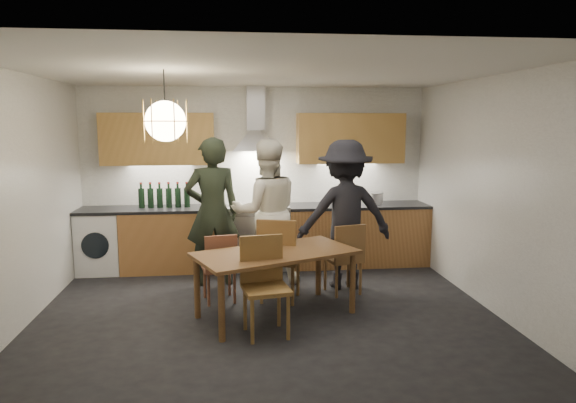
{
  "coord_description": "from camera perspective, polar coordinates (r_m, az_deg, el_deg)",
  "views": [
    {
      "loc": [
        -0.37,
        -5.32,
        2.09
      ],
      "look_at": [
        0.27,
        0.4,
        1.2
      ],
      "focal_mm": 32.0,
      "sensor_mm": 36.0,
      "label": 1
    }
  ],
  "objects": [
    {
      "name": "person_left",
      "position": [
        6.64,
        -8.38,
        -1.16
      ],
      "size": [
        0.75,
        0.54,
        1.91
      ],
      "primitive_type": "imported",
      "rotation": [
        0.0,
        0.0,
        3.27
      ],
      "color": "black",
      "rests_on": "ground"
    },
    {
      "name": "chair_back_mid",
      "position": [
        5.97,
        -1.07,
        -5.92
      ],
      "size": [
        0.57,
        0.57,
        1.0
      ],
      "rotation": [
        0.0,
        0.0,
        2.84
      ],
      "color": "brown",
      "rests_on": "ground"
    },
    {
      "name": "person_right",
      "position": [
        6.52,
        6.33,
        -1.44
      ],
      "size": [
        1.24,
        0.75,
        1.88
      ],
      "primitive_type": "imported",
      "rotation": [
        0.0,
        0.0,
        3.19
      ],
      "color": "black",
      "rests_on": "ground"
    },
    {
      "name": "room_shell",
      "position": [
        5.34,
        -2.44,
        4.68
      ],
      "size": [
        5.02,
        4.52,
        2.61
      ],
      "color": "white",
      "rests_on": "ground"
    },
    {
      "name": "stock_pot",
      "position": [
        7.67,
        9.67,
        0.33
      ],
      "size": [
        0.3,
        0.3,
        0.16
      ],
      "primitive_type": "cylinder",
      "rotation": [
        0.0,
        0.0,
        0.43
      ],
      "color": "silver",
      "rests_on": "counter_run"
    },
    {
      "name": "range_stove",
      "position": [
        7.45,
        -3.41,
        -4.0
      ],
      "size": [
        0.9,
        0.6,
        0.92
      ],
      "color": "silver",
      "rests_on": "ground"
    },
    {
      "name": "counter_run",
      "position": [
        7.46,
        -3.23,
        -3.93
      ],
      "size": [
        5.0,
        0.62,
        0.9
      ],
      "color": "#BA8047",
      "rests_on": "ground"
    },
    {
      "name": "mixing_bowl",
      "position": [
        7.47,
        5.61,
        -0.14
      ],
      "size": [
        0.29,
        0.29,
        0.07
      ],
      "primitive_type": "imported",
      "rotation": [
        0.0,
        0.0,
        -0.01
      ],
      "color": "silver",
      "rests_on": "counter_run"
    },
    {
      "name": "chair_back_left",
      "position": [
        6.03,
        -7.56,
        -6.85
      ],
      "size": [
        0.44,
        0.44,
        0.82
      ],
      "rotation": [
        0.0,
        0.0,
        3.34
      ],
      "color": "brown",
      "rests_on": "ground"
    },
    {
      "name": "person_mid",
      "position": [
        6.66,
        -2.45,
        -1.18
      ],
      "size": [
        0.98,
        0.8,
        1.88
      ],
      "primitive_type": "imported",
      "rotation": [
        0.0,
        0.0,
        3.24
      ],
      "color": "silver",
      "rests_on": "ground"
    },
    {
      "name": "wall_fixtures",
      "position": [
        7.39,
        -3.56,
        7.09
      ],
      "size": [
        4.3,
        0.54,
        1.1
      ],
      "color": "tan",
      "rests_on": "ground"
    },
    {
      "name": "chair_back_right",
      "position": [
        6.29,
        6.46,
        -5.85
      ],
      "size": [
        0.49,
        0.49,
        0.88
      ],
      "rotation": [
        0.0,
        0.0,
        3.4
      ],
      "color": "brown",
      "rests_on": "ground"
    },
    {
      "name": "ground",
      "position": [
        5.72,
        -2.33,
        -12.63
      ],
      "size": [
        5.0,
        5.0,
        0.0
      ],
      "primitive_type": "plane",
      "color": "black",
      "rests_on": "ground"
    },
    {
      "name": "wine_bottles",
      "position": [
        7.43,
        -13.59,
        0.71
      ],
      "size": [
        0.71,
        0.08,
        0.35
      ],
      "color": "black",
      "rests_on": "counter_run"
    },
    {
      "name": "dining_table",
      "position": [
        5.56,
        -1.37,
        -6.4
      ],
      "size": [
        1.89,
        1.44,
        0.72
      ],
      "rotation": [
        0.0,
        0.0,
        0.4
      ],
      "color": "brown",
      "rests_on": "ground"
    },
    {
      "name": "pendant_lamp",
      "position": [
        5.25,
        -13.47,
        8.68
      ],
      "size": [
        0.43,
        0.43,
        0.7
      ],
      "color": "black",
      "rests_on": "ground"
    },
    {
      "name": "chair_front",
      "position": [
        5.16,
        -2.7,
        -8.5
      ],
      "size": [
        0.5,
        0.5,
        0.97
      ],
      "rotation": [
        0.0,
        0.0,
        0.17
      ],
      "color": "brown",
      "rests_on": "ground"
    }
  ]
}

